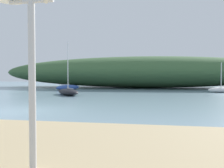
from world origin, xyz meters
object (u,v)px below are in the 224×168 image
(sailboat_near_shore, at_px, (68,92))
(sailboat_off_point, at_px, (68,87))
(mast_structure, at_px, (18,10))
(sailboat_far_right, at_px, (221,90))

(sailboat_near_shore, bearing_deg, sailboat_off_point, 110.46)
(sailboat_off_point, bearing_deg, mast_structure, -71.36)
(mast_structure, distance_m, sailboat_off_point, 26.68)
(mast_structure, xyz_separation_m, sailboat_off_point, (-8.49, 25.16, -2.58))
(mast_structure, bearing_deg, sailboat_off_point, 108.64)
(mast_structure, bearing_deg, sailboat_near_shore, 107.87)
(sailboat_far_right, height_order, sailboat_off_point, sailboat_off_point)
(sailboat_off_point, bearing_deg, sailboat_far_right, -4.37)
(sailboat_near_shore, bearing_deg, mast_structure, -72.13)
(sailboat_near_shore, height_order, sailboat_far_right, sailboat_near_shore)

